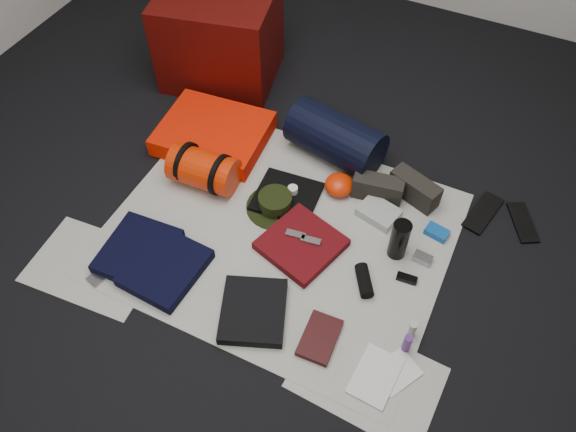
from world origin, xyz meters
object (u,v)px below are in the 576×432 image
at_px(red_cabinet, 220,37).
at_px(sleeping_pad, 214,133).
at_px(paperback_book, 320,338).
at_px(water_bottle, 399,239).
at_px(stuff_sack, 204,170).
at_px(navy_duffel, 336,138).
at_px(compact_camera, 422,258).

relative_size(red_cabinet, sleeping_pad, 1.13).
bearing_deg(paperback_book, water_bottle, 72.49).
bearing_deg(paperback_book, sleeping_pad, 137.19).
height_order(stuff_sack, navy_duffel, navy_duffel).
height_order(red_cabinet, water_bottle, red_cabinet).
distance_m(sleeping_pad, stuff_sack, 0.32).
distance_m(navy_duffel, water_bottle, 0.69).
bearing_deg(compact_camera, red_cabinet, 157.74).
bearing_deg(stuff_sack, water_bottle, 0.51).
distance_m(water_bottle, compact_camera, 0.16).
height_order(compact_camera, paperback_book, compact_camera).
xyz_separation_m(stuff_sack, water_bottle, (1.04, 0.01, 0.01)).
bearing_deg(water_bottle, compact_camera, 5.81).
height_order(red_cabinet, paperback_book, red_cabinet).
bearing_deg(navy_duffel, sleeping_pad, -152.55).
height_order(water_bottle, compact_camera, water_bottle).
bearing_deg(stuff_sack, paperback_book, -31.84).
relative_size(navy_duffel, water_bottle, 2.30).
xyz_separation_m(sleeping_pad, compact_camera, (1.29, -0.27, -0.03)).
xyz_separation_m(red_cabinet, water_bottle, (1.41, -0.82, -0.15)).
distance_m(sleeping_pad, navy_duffel, 0.68).
xyz_separation_m(compact_camera, paperback_book, (-0.27, -0.58, -0.00)).
xyz_separation_m(navy_duffel, compact_camera, (0.64, -0.45, -0.11)).
relative_size(red_cabinet, water_bottle, 2.95).
bearing_deg(water_bottle, stuff_sack, -179.49).
xyz_separation_m(stuff_sack, compact_camera, (1.17, 0.02, -0.08)).
bearing_deg(sleeping_pad, compact_camera, -11.87).
bearing_deg(red_cabinet, water_bottle, -42.60).
relative_size(navy_duffel, paperback_book, 2.30).
bearing_deg(water_bottle, sleeping_pad, 166.30).
bearing_deg(navy_duffel, water_bottle, -30.44).
relative_size(red_cabinet, compact_camera, 7.48).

